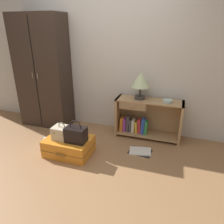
{
  "coord_description": "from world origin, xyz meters",
  "views": [
    {
      "loc": [
        1.23,
        -2.01,
        1.79
      ],
      "look_at": [
        0.3,
        0.86,
        0.55
      ],
      "focal_mm": 33.55,
      "sensor_mm": 36.0,
      "label": 1
    }
  ],
  "objects": [
    {
      "name": "ground_plane",
      "position": [
        0.0,
        0.0,
        0.0
      ],
      "size": [
        9.0,
        9.0,
        0.0
      ],
      "primitive_type": "plane",
      "color": "#9E7047"
    },
    {
      "name": "train_case",
      "position": [
        -0.3,
        0.34,
        0.35
      ],
      "size": [
        0.27,
        0.22,
        0.26
      ],
      "color": "beige",
      "rests_on": "suitcase_large"
    },
    {
      "name": "back_wall",
      "position": [
        0.0,
        1.5,
        1.3
      ],
      "size": [
        6.4,
        0.1,
        2.6
      ],
      "primitive_type": "cube",
      "color": "beige",
      "rests_on": "ground_plane"
    },
    {
      "name": "bowl",
      "position": [
        1.1,
        1.23,
        0.7
      ],
      "size": [
        0.15,
        0.15,
        0.04
      ],
      "primitive_type": "cylinder",
      "color": "silver",
      "rests_on": "bookshelf"
    },
    {
      "name": "bookshelf",
      "position": [
        0.76,
        1.27,
        0.33
      ],
      "size": [
        1.1,
        0.36,
        0.67
      ],
      "color": "tan",
      "rests_on": "ground_plane"
    },
    {
      "name": "bottle",
      "position": [
        -0.64,
        0.38,
        0.09
      ],
      "size": [
        0.07,
        0.07,
        0.19
      ],
      "color": "white",
      "rests_on": "ground_plane"
    },
    {
      "name": "open_book_on_floor",
      "position": [
        0.79,
        0.73,
        0.01
      ],
      "size": [
        0.37,
        0.28,
        0.02
      ],
      "color": "white",
      "rests_on": "ground_plane"
    },
    {
      "name": "suitcase_large",
      "position": [
        -0.22,
        0.36,
        0.13
      ],
      "size": [
        0.68,
        0.5,
        0.25
      ],
      "color": "orange",
      "rests_on": "ground_plane"
    },
    {
      "name": "wardrobe",
      "position": [
        -1.14,
        1.2,
        1.0
      ],
      "size": [
        0.93,
        0.47,
        2.0
      ],
      "color": "#33261E",
      "rests_on": "ground_plane"
    },
    {
      "name": "table_lamp",
      "position": [
        0.65,
        1.26,
        0.98
      ],
      "size": [
        0.29,
        0.29,
        0.45
      ],
      "color": "#3D3838",
      "rests_on": "bookshelf"
    },
    {
      "name": "handbag",
      "position": [
        -0.07,
        0.32,
        0.37
      ],
      "size": [
        0.29,
        0.19,
        0.33
      ],
      "color": "black",
      "rests_on": "suitcase_large"
    }
  ]
}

